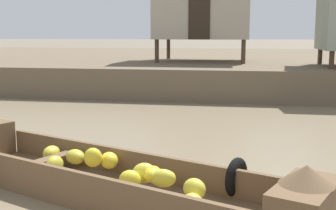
{
  "coord_description": "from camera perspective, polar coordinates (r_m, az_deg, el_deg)",
  "views": [
    {
      "loc": [
        3.01,
        -1.34,
        2.16
      ],
      "look_at": [
        1.66,
        6.45,
        0.89
      ],
      "focal_mm": 47.57,
      "sensor_mm": 36.0,
      "label": 1
    }
  ],
  "objects": [
    {
      "name": "banana_boat",
      "position": [
        6.11,
        -8.17,
        -8.87
      ],
      "size": [
        5.86,
        3.29,
        0.86
      ],
      "color": "brown",
      "rests_on": "ground"
    },
    {
      "name": "stilt_house_mid_left",
      "position": [
        18.34,
        4.54,
        12.67
      ],
      "size": [
        4.39,
        3.54,
        4.09
      ],
      "color": "#4C3826",
      "rests_on": "riverbank_strip"
    },
    {
      "name": "ground_plane",
      "position": [
        11.93,
        -4.96,
        -1.3
      ],
      "size": [
        300.0,
        300.0,
        0.0
      ],
      "primitive_type": "plane",
      "color": "#7A6B51"
    },
    {
      "name": "riverbank_strip",
      "position": [
        23.93,
        2.58,
        5.23
      ],
      "size": [
        160.0,
        20.0,
        1.03
      ],
      "primitive_type": "cube",
      "color": "brown",
      "rests_on": "ground"
    }
  ]
}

